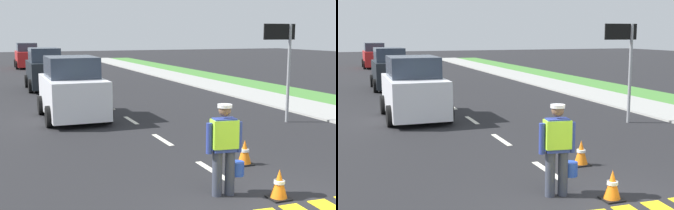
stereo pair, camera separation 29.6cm
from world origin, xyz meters
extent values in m
plane|color=black|center=(0.00, 21.00, 0.00)|extent=(96.00, 96.00, 0.00)
cube|color=#9E9E99|center=(7.20, 10.00, 0.00)|extent=(2.40, 72.00, 0.14)
cube|color=silver|center=(0.00, 2.70, 0.01)|extent=(0.14, 1.40, 0.01)
cube|color=silver|center=(0.00, 5.70, 0.01)|extent=(0.14, 1.40, 0.01)
cube|color=silver|center=(0.00, 8.70, 0.01)|extent=(0.14, 1.40, 0.01)
cube|color=silver|center=(0.00, 11.70, 0.01)|extent=(0.14, 1.40, 0.01)
cube|color=silver|center=(0.00, 14.70, 0.01)|extent=(0.14, 1.40, 0.01)
cube|color=silver|center=(0.00, 17.70, 0.01)|extent=(0.14, 1.40, 0.01)
cube|color=silver|center=(0.00, 20.70, 0.01)|extent=(0.14, 1.40, 0.01)
cube|color=silver|center=(0.00, 23.70, 0.01)|extent=(0.14, 1.40, 0.01)
cube|color=silver|center=(0.00, 26.70, 0.01)|extent=(0.14, 1.40, 0.01)
cube|color=silver|center=(0.00, 29.70, 0.01)|extent=(0.14, 1.40, 0.01)
cube|color=silver|center=(0.00, 32.70, 0.01)|extent=(0.14, 1.40, 0.01)
cube|color=silver|center=(0.00, 35.70, 0.01)|extent=(0.14, 1.40, 0.01)
cube|color=silver|center=(0.00, 38.70, 0.01)|extent=(0.14, 1.40, 0.01)
cube|color=silver|center=(0.00, 41.70, 0.01)|extent=(0.14, 1.40, 0.01)
cube|color=silver|center=(0.00, 44.70, 0.01)|extent=(0.14, 1.40, 0.01)
cube|color=silver|center=(0.00, 47.70, 0.01)|extent=(0.14, 1.40, 0.01)
cylinder|color=#383D4C|center=(-0.60, 1.34, 0.41)|extent=(0.18, 0.18, 0.82)
cylinder|color=#383D4C|center=(-0.36, 1.30, 0.41)|extent=(0.18, 0.18, 0.82)
cube|color=navy|center=(-0.48, 1.32, 1.12)|extent=(0.43, 0.29, 0.60)
cube|color=#A5EA33|center=(-0.48, 1.32, 1.14)|extent=(0.49, 0.34, 0.51)
cylinder|color=navy|center=(-0.76, 1.36, 1.07)|extent=(0.11, 0.11, 0.55)
cylinder|color=navy|center=(-0.20, 1.28, 1.07)|extent=(0.11, 0.11, 0.55)
sphere|color=brown|center=(-0.48, 1.32, 1.56)|extent=(0.22, 0.22, 0.22)
cylinder|color=silver|center=(-0.48, 1.32, 1.64)|extent=(0.26, 0.26, 0.06)
cylinder|color=#2347B7|center=(-0.17, 1.38, 0.45)|extent=(0.26, 0.26, 0.26)
cylinder|color=gray|center=(4.72, 6.58, 1.60)|extent=(0.10, 0.10, 3.20)
cube|color=white|center=(4.32, 6.61, 2.95)|extent=(1.10, 0.05, 0.44)
cube|color=black|center=(4.32, 6.59, 2.95)|extent=(1.16, 0.04, 0.50)
cube|color=black|center=(0.89, 2.86, 0.01)|extent=(0.36, 0.36, 0.03)
cone|color=orange|center=(0.89, 2.86, 0.30)|extent=(0.30, 0.30, 0.53)
cylinder|color=white|center=(0.89, 2.86, 0.32)|extent=(0.20, 0.20, 0.06)
cube|color=black|center=(0.35, 0.80, 0.01)|extent=(0.36, 0.36, 0.03)
cone|color=orange|center=(0.35, 0.80, 0.29)|extent=(0.30, 0.30, 0.51)
cylinder|color=white|center=(0.35, 0.80, 0.31)|extent=(0.20, 0.20, 0.06)
cube|color=silver|center=(-1.75, 9.77, 0.80)|extent=(1.82, 3.90, 1.24)
cube|color=#2D3847|center=(-1.75, 9.86, 1.77)|extent=(1.60, 2.15, 0.70)
cylinder|color=black|center=(-0.82, 8.56, 0.34)|extent=(0.22, 0.68, 0.68)
cylinder|color=black|center=(-2.69, 8.56, 0.34)|extent=(0.22, 0.68, 0.68)
cylinder|color=black|center=(-0.82, 10.98, 0.34)|extent=(0.22, 0.68, 0.68)
cylinder|color=black|center=(-2.69, 10.98, 0.34)|extent=(0.22, 0.68, 0.68)
cube|color=red|center=(-1.49, 34.05, 0.79)|extent=(1.75, 4.26, 1.22)
cube|color=#2D3847|center=(-1.49, 34.16, 1.75)|extent=(1.54, 2.34, 0.70)
cylinder|color=black|center=(-0.59, 32.73, 0.34)|extent=(0.22, 0.68, 0.68)
cylinder|color=black|center=(-2.38, 32.73, 0.34)|extent=(0.22, 0.68, 0.68)
cylinder|color=black|center=(-0.59, 35.37, 0.34)|extent=(0.22, 0.68, 0.68)
cylinder|color=black|center=(-2.38, 35.37, 0.34)|extent=(0.22, 0.68, 0.68)
cube|color=black|center=(-1.72, 18.47, 0.82)|extent=(1.63, 4.01, 1.27)
cube|color=#2D3847|center=(-1.72, 18.57, 1.80)|extent=(1.44, 2.21, 0.70)
cylinder|color=black|center=(-0.88, 17.23, 0.34)|extent=(0.22, 0.68, 0.68)
cylinder|color=black|center=(-2.55, 17.23, 0.34)|extent=(0.22, 0.68, 0.68)
cylinder|color=black|center=(-0.88, 19.72, 0.34)|extent=(0.22, 0.68, 0.68)
cylinder|color=black|center=(-2.55, 19.72, 0.34)|extent=(0.22, 0.68, 0.68)
camera|label=1|loc=(-4.24, -5.56, 2.90)|focal=48.02mm
camera|label=2|loc=(-3.97, -5.66, 2.90)|focal=48.02mm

